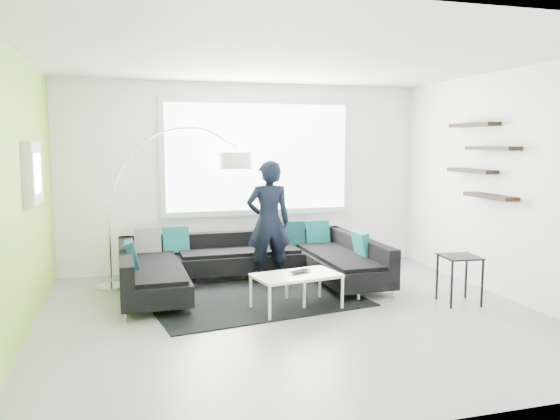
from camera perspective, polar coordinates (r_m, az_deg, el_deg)
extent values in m
plane|color=gray|center=(6.20, 1.40, -10.99)|extent=(5.50, 5.50, 0.00)
cube|color=white|center=(8.33, -3.66, 3.48)|extent=(5.50, 0.04, 2.80)
cube|color=white|center=(3.62, 13.22, -1.42)|extent=(5.50, 0.04, 2.80)
cube|color=white|center=(5.74, -25.78, 1.15)|extent=(0.04, 5.00, 2.80)
cube|color=white|center=(7.22, 22.79, 2.38)|extent=(0.04, 5.00, 2.80)
cube|color=silver|center=(5.96, 1.49, 15.55)|extent=(5.50, 5.00, 0.04)
cube|color=#93C638|center=(5.74, -25.69, 1.15)|extent=(0.01, 5.00, 2.80)
cube|color=white|center=(8.32, -2.26, 5.55)|extent=(2.96, 0.06, 1.68)
cube|color=silver|center=(6.31, -24.32, 3.52)|extent=(0.12, 0.66, 0.66)
cube|color=black|center=(7.46, 20.32, 4.93)|extent=(0.20, 1.24, 0.95)
cube|color=black|center=(7.29, -3.15, -6.81)|extent=(3.35, 2.10, 0.35)
cube|color=black|center=(7.22, -3.17, -4.46)|extent=(3.35, 2.10, 0.26)
cube|color=#0C4C51|center=(7.21, -3.17, -4.05)|extent=(2.97, 0.22, 0.37)
cube|color=black|center=(6.84, -2.75, -9.18)|extent=(2.76, 2.19, 0.01)
cube|color=white|center=(6.56, 3.16, -8.09)|extent=(1.37, 0.96, 0.41)
cube|color=black|center=(6.91, 18.21, -6.93)|extent=(0.47, 0.47, 0.58)
imported|color=black|center=(7.45, -1.21, -1.28)|extent=(0.63, 0.42, 1.68)
imported|color=black|center=(6.38, 2.40, -6.52)|extent=(0.45, 0.43, 0.02)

